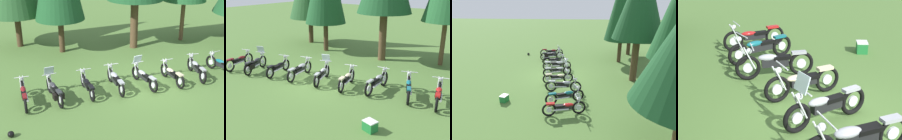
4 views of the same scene
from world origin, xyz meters
The scene contains 8 objects.
ground_plane centered at (0.00, 0.00, 0.00)m, with size 80.00×80.00×0.00m, color #4C7033.
motorcycle_3 centered at (-1.51, -0.10, 0.47)m, with size 0.79×2.39×1.01m.
motorcycle_4 centered at (-0.08, 0.09, 0.46)m, with size 0.97×2.21×1.36m.
motorcycle_5 centered at (1.39, 0.24, 0.44)m, with size 0.79×2.18×1.02m.
motorcycle_6 centered at (2.85, 0.72, 0.47)m, with size 0.65×2.37×1.03m.
motorcycle_7 centered at (4.38, 0.92, 0.46)m, with size 1.12×2.28×1.02m.
motorcycle_8 centered at (5.73, 0.95, 0.45)m, with size 0.82×2.32×1.03m.
picnic_cooler centered at (4.42, -2.72, 0.20)m, with size 0.56×0.50×0.40m.
Camera 4 is at (-7.24, 2.51, 4.34)m, focal length 59.42 mm.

